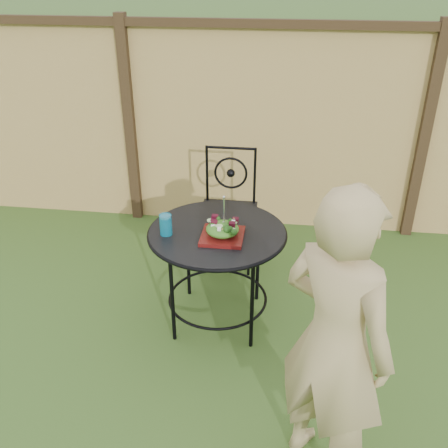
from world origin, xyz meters
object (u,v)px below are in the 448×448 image
at_px(salad_plate, 222,236).
at_px(patio_chair, 228,205).
at_px(diner, 335,344).
at_px(patio_table, 217,249).

bearing_deg(salad_plate, patio_chair, 94.79).
xyz_separation_m(patio_chair, diner, (0.72, -1.90, 0.28)).
bearing_deg(salad_plate, diner, -56.80).
relative_size(patio_chair, diner, 0.60).
height_order(patio_chair, diner, diner).
xyz_separation_m(diner, salad_plate, (-0.64, 0.98, -0.05)).
xyz_separation_m(patio_table, diner, (0.69, -1.07, 0.20)).
distance_m(patio_table, salad_plate, 0.18).
bearing_deg(patio_chair, patio_table, -87.90).
bearing_deg(patio_table, diner, -57.18).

